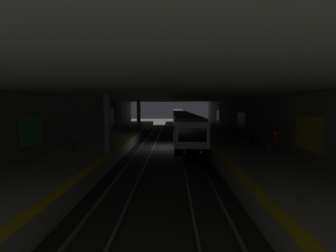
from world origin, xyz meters
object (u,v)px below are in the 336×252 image
object	(u,v)px
metro_train	(181,120)
trash_bin	(269,149)
pillar_near	(107,124)
bench_right_near	(78,138)
bench_right_mid	(99,131)
suitcase_rolling	(251,139)
bench_left_near	(254,138)
bench_left_mid	(234,130)
pillar_far	(139,115)
bench_left_far	(225,127)
bench_right_far	(115,125)
person_walking_mid	(128,126)
person_waiting_near	(274,142)
backpack_on_floor	(75,150)

from	to	relation	value
metro_train	trash_bin	world-z (taller)	metro_train
pillar_near	bench_right_near	xyz separation A→B (m)	(4.67, 4.18, -1.75)
bench_right_mid	suitcase_rolling	distance (m)	18.01
bench_left_near	bench_left_mid	xyz separation A→B (m)	(7.44, 0.00, 0.00)
pillar_far	bench_left_far	distance (m)	13.01
bench_right_far	trash_bin	distance (m)	26.04
pillar_near	person_walking_mid	bearing A→B (deg)	4.28
pillar_near	bench_right_far	world-z (taller)	pillar_near
metro_train	bench_right_mid	world-z (taller)	metro_train
bench_left_near	person_walking_mid	world-z (taller)	person_walking_mid
bench_left_far	bench_right_far	size ratio (longest dim) A/B	1.00
bench_left_mid	trash_bin	bearing A→B (deg)	176.72
bench_left_mid	trash_bin	world-z (taller)	bench_left_mid
bench_right_mid	bench_left_far	bearing A→B (deg)	-70.91
bench_left_mid	person_waiting_near	size ratio (longest dim) A/B	0.98
person_waiting_near	metro_train	bearing A→B (deg)	12.55
suitcase_rolling	bench_left_near	bearing A→B (deg)	-174.51
bench_left_near	bench_right_mid	size ratio (longest dim) A/B	1.00
pillar_near	person_waiting_near	world-z (taller)	pillar_near
bench_left_mid	bench_right_near	distance (m)	18.69
bench_right_near	suitcase_rolling	size ratio (longest dim) A/B	1.86
bench_left_far	trash_bin	bearing A→B (deg)	177.64
bench_right_near	person_waiting_near	xyz separation A→B (m)	(-5.07, -16.75, 0.42)
metro_train	bench_left_far	size ratio (longest dim) A/B	30.74
trash_bin	bench_left_far	bearing A→B (deg)	-2.36
bench_left_mid	backpack_on_floor	world-z (taller)	bench_left_mid
person_waiting_near	bench_left_near	bearing A→B (deg)	-3.46
bench_left_mid	trash_bin	distance (m)	12.85
bench_right_mid	bench_left_near	bearing A→B (deg)	-110.99
pillar_near	bench_left_near	world-z (taller)	pillar_near
bench_left_near	bench_right_mid	distance (m)	18.28
bench_left_far	bench_right_far	xyz separation A→B (m)	(2.44, 17.07, 0.00)
bench_left_mid	person_waiting_near	distance (m)	12.71
bench_right_near	person_waiting_near	bearing A→B (deg)	-106.85
bench_right_near	person_waiting_near	size ratio (longest dim) A/B	0.98
metro_train	person_walking_mid	xyz separation A→B (m)	(-12.06, 7.64, -0.09)
pillar_near	metro_train	distance (m)	27.44
bench_left_far	suitcase_rolling	distance (m)	11.83
suitcase_rolling	bench_left_mid	bearing A→B (deg)	-0.51
bench_right_far	bench_left_mid	bearing A→B (deg)	-113.59
pillar_far	bench_left_mid	world-z (taller)	pillar_far
bench_right_near	person_walking_mid	world-z (taller)	person_walking_mid
bench_left_far	bench_right_mid	distance (m)	18.06
pillar_near	pillar_far	size ratio (longest dim) A/B	1.00
bench_left_near	person_walking_mid	distance (m)	17.01
bench_right_mid	person_waiting_near	xyz separation A→B (m)	(-11.81, -16.75, 0.42)
backpack_on_floor	bench_right_mid	bearing A→B (deg)	7.46
suitcase_rolling	trash_bin	world-z (taller)	suitcase_rolling
person_waiting_near	backpack_on_floor	world-z (taller)	person_waiting_near
bench_left_mid	bench_left_far	world-z (taller)	same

